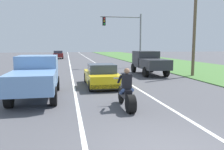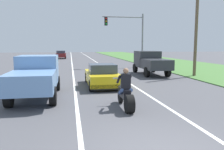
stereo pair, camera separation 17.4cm
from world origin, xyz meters
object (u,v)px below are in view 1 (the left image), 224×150
(motorcycle_with_rider, at_px, (127,94))
(distant_car_far_ahead, at_px, (58,55))
(pickup_truck_left_lane_light_blue, at_px, (36,75))
(pickup_truck_right_shoulder_dark_grey, at_px, (149,62))
(sports_car_yellow, at_px, (101,76))
(traffic_light_mast_near, at_px, (128,32))

(motorcycle_with_rider, relative_size, distant_car_far_ahead, 0.55)
(distant_car_far_ahead, bearing_deg, motorcycle_with_rider, -83.99)
(pickup_truck_left_lane_light_blue, height_order, pickup_truck_right_shoulder_dark_grey, same)
(pickup_truck_left_lane_light_blue, distance_m, pickup_truck_right_shoulder_dark_grey, 11.33)
(sports_car_yellow, distance_m, pickup_truck_left_lane_light_blue, 4.41)
(distant_car_far_ahead, bearing_deg, pickup_truck_right_shoulder_dark_grey, -71.78)
(sports_car_yellow, height_order, distant_car_far_ahead, distant_car_far_ahead)
(motorcycle_with_rider, relative_size, pickup_truck_right_shoulder_dark_grey, 0.46)
(sports_car_yellow, distance_m, traffic_light_mast_near, 13.09)
(sports_car_yellow, height_order, pickup_truck_left_lane_light_blue, pickup_truck_left_lane_light_blue)
(pickup_truck_left_lane_light_blue, height_order, traffic_light_mast_near, traffic_light_mast_near)
(motorcycle_with_rider, distance_m, sports_car_yellow, 5.31)
(pickup_truck_right_shoulder_dark_grey, bearing_deg, traffic_light_mast_near, 90.69)
(sports_car_yellow, height_order, pickup_truck_right_shoulder_dark_grey, pickup_truck_right_shoulder_dark_grey)
(motorcycle_with_rider, height_order, sports_car_yellow, motorcycle_with_rider)
(pickup_truck_right_shoulder_dark_grey, bearing_deg, distant_car_far_ahead, 108.22)
(sports_car_yellow, bearing_deg, pickup_truck_right_shoulder_dark_grey, 45.57)
(pickup_truck_left_lane_light_blue, distance_m, traffic_light_mast_near, 16.81)
(pickup_truck_right_shoulder_dark_grey, xyz_separation_m, distant_car_far_ahead, (-8.46, 25.71, -0.33))
(pickup_truck_left_lane_light_blue, bearing_deg, distant_car_far_ahead, 90.11)
(motorcycle_with_rider, bearing_deg, sports_car_yellow, 92.32)
(pickup_truck_right_shoulder_dark_grey, height_order, distant_car_far_ahead, pickup_truck_right_shoulder_dark_grey)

